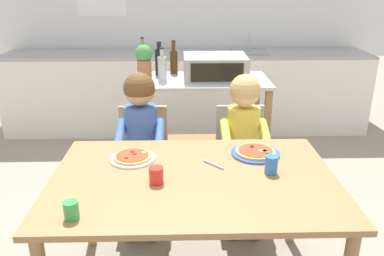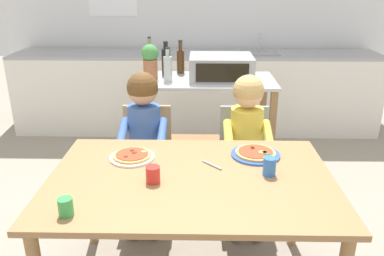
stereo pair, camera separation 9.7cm
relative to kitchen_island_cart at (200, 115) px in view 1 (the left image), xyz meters
The scene contains 21 objects.
ground_plane 0.63m from the kitchen_island_cart, 125.64° to the right, with size 11.68×11.68×0.00m, color gray.
back_wall_tiled 1.84m from the kitchen_island_cart, 93.40° to the left, with size 4.49×0.13×2.70m.
kitchen_counter 1.28m from the kitchen_island_cart, 94.29° to the left, with size 4.04×0.60×1.09m.
kitchen_island_cart is the anchor object (origin of this frame).
toaster_oven 0.41m from the kitchen_island_cart, 11.48° to the left, with size 0.50×0.41×0.19m.
bottle_dark_olive_oil 0.51m from the kitchen_island_cart, 135.15° to the left, with size 0.06×0.06×0.28m.
bottle_tall_green_wine 0.51m from the kitchen_island_cart, 166.98° to the right, with size 0.07×0.07×0.27m.
bottle_brown_beer 0.56m from the kitchen_island_cart, 156.66° to the left, with size 0.07×0.07×0.28m.
bottle_squat_spirits 0.67m from the kitchen_island_cart, 155.72° to the left, with size 0.06×0.06×0.30m.
potted_herb_plant 0.64m from the kitchen_island_cart, behind, with size 0.14×0.14×0.28m.
dining_table 1.31m from the kitchen_island_cart, 94.22° to the right, with size 1.45×0.96×0.72m.
dining_chair_left 0.69m from the kitchen_island_cart, 129.62° to the right, with size 0.36×0.36×0.81m.
dining_chair_right 0.60m from the kitchen_island_cart, 63.05° to the right, with size 0.36×0.36×0.81m.
child_in_blue_striped_shirt 0.77m from the kitchen_island_cart, 124.19° to the right, with size 0.32×0.42×1.08m.
child_in_yellow_shirt 0.70m from the kitchen_island_cart, 67.37° to the right, with size 0.32×0.42×1.06m.
pizza_plate_white 1.18m from the kitchen_island_cart, 111.53° to the right, with size 0.25×0.25×0.03m.
pizza_plate_blue_rimmed 1.08m from the kitchen_island_cart, 75.66° to the right, with size 0.28×0.28×0.03m.
drinking_cup_red 1.40m from the kitchen_island_cart, 101.67° to the right, with size 0.07×0.07×0.08m, color red.
drinking_cup_green 1.78m from the kitchen_island_cart, 110.48° to the right, with size 0.06×0.06×0.08m, color green.
drinking_cup_blue 1.32m from the kitchen_island_cart, 76.55° to the right, with size 0.07×0.07×0.10m, color blue.
serving_spoon 1.18m from the kitchen_island_cart, 89.26° to the right, with size 0.01×0.01×0.14m, color #B7BABF.
Camera 1 is at (-0.06, -1.77, 1.68)m, focal length 36.71 mm.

